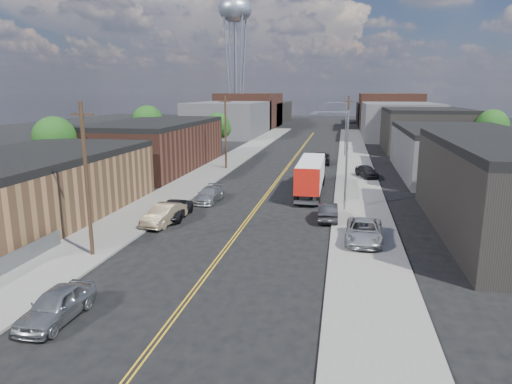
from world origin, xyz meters
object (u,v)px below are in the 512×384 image
at_px(car_left_a, 57,305).
at_px(car_right_oncoming, 328,211).
at_px(car_right_lot_c, 367,171).
at_px(car_right_lot_a, 364,231).
at_px(car_left_d, 209,195).
at_px(car_left_b, 164,214).
at_px(semi_truck, 312,173).
at_px(car_left_c, 172,210).
at_px(car_ahead_truck, 320,158).
at_px(water_tower, 235,14).

bearing_deg(car_left_a, car_right_oncoming, 60.13).
bearing_deg(car_right_oncoming, car_right_lot_c, -104.54).
xyz_separation_m(car_left_a, car_right_lot_a, (14.63, 14.15, 0.13)).
bearing_deg(car_left_d, car_right_lot_c, 47.38).
xyz_separation_m(car_left_b, car_right_lot_a, (15.74, -1.89, 0.09)).
distance_m(car_left_d, car_right_oncoming, 12.41).
relative_size(semi_truck, car_left_d, 2.85).
xyz_separation_m(car_left_c, car_ahead_truck, (10.86, 32.34, 0.09)).
height_order(car_right_oncoming, car_right_lot_c, car_right_lot_c).
xyz_separation_m(water_tower, car_left_b, (15.60, -92.11, -29.83)).
height_order(car_left_c, car_right_lot_c, car_right_lot_c).
height_order(car_right_oncoming, car_right_lot_a, car_right_lot_a).
xyz_separation_m(semi_truck, car_right_lot_a, (4.84, -16.30, -1.18)).
bearing_deg(car_left_b, car_left_d, 88.15).
bearing_deg(car_right_oncoming, car_left_a, 56.04).
bearing_deg(semi_truck, car_left_d, -146.69).
bearing_deg(car_left_a, water_tower, 99.96).
distance_m(car_right_oncoming, car_right_lot_c, 20.29).
bearing_deg(car_right_lot_a, car_ahead_truck, 100.21).
height_order(car_left_c, car_right_oncoming, car_right_oncoming).
height_order(semi_truck, car_left_b, semi_truck).
relative_size(semi_truck, car_ahead_truck, 2.40).
relative_size(car_right_oncoming, car_right_lot_a, 0.83).
bearing_deg(car_right_lot_a, car_left_c, 169.15).
xyz_separation_m(water_tower, car_left_a, (16.72, -108.15, -29.87)).
xyz_separation_m(car_left_b, car_ahead_truck, (10.86, 34.19, -0.00)).
relative_size(car_right_oncoming, car_right_lot_c, 1.03).
bearing_deg(car_left_c, car_right_lot_c, 49.19).
xyz_separation_m(water_tower, car_left_c, (15.60, -90.26, -29.92)).
relative_size(water_tower, car_ahead_truck, 6.30).
bearing_deg(car_right_lot_a, car_left_b, 175.65).
relative_size(car_left_c, car_left_d, 1.06).
relative_size(car_left_a, car_right_lot_c, 1.04).
bearing_deg(car_right_lot_c, car_right_oncoming, -120.40).
height_order(car_left_d, car_ahead_truck, car_ahead_truck).
bearing_deg(car_left_c, car_left_d, 74.77).
relative_size(water_tower, car_right_oncoming, 8.12).
bearing_deg(car_right_oncoming, car_left_c, 5.20).
xyz_separation_m(water_tower, car_right_oncoming, (28.60, -88.41, -29.90)).
bearing_deg(car_left_a, car_right_lot_a, 45.22).
bearing_deg(car_right_oncoming, semi_truck, -81.82).
bearing_deg(car_ahead_truck, semi_truck, -91.33).
bearing_deg(car_left_b, car_right_oncoming, 23.84).
height_order(car_right_lot_a, car_ahead_truck, car_right_lot_a).
height_order(car_left_a, car_left_c, car_left_a).
xyz_separation_m(water_tower, car_right_lot_a, (31.34, -94.00, -29.74)).
bearing_deg(semi_truck, car_right_oncoming, -79.13).
xyz_separation_m(car_left_a, car_left_d, (0.28, 24.15, -0.07)).
relative_size(car_right_lot_a, car_right_lot_c, 1.24).
xyz_separation_m(car_left_c, car_right_lot_a, (15.74, -3.74, 0.19)).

